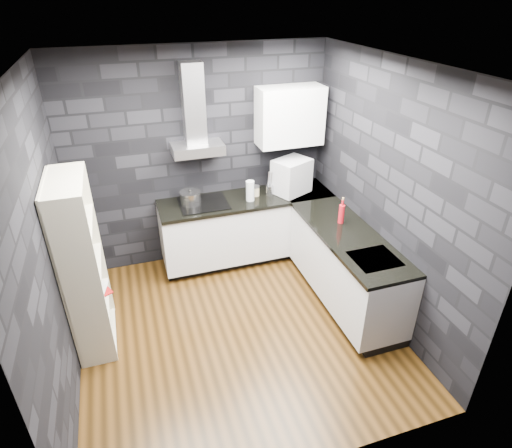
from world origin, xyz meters
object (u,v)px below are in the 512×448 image
utensil_crock (270,190)px  bookshelf (83,267)px  red_bottle (341,214)px  pot (191,198)px  glass_vase (250,191)px  storage_jar (256,191)px  fruit_bowl (82,267)px  appliance_garage (292,176)px

utensil_crock → bookshelf: size_ratio=0.07×
red_bottle → bookshelf: (-2.74, -0.01, -0.11)m
pot → red_bottle: 1.80m
glass_vase → storage_jar: (0.11, 0.11, -0.07)m
fruit_bowl → red_bottle: bearing=1.6°
bookshelf → glass_vase: bearing=34.8°
utensil_crock → bookshelf: bookshelf is taller
fruit_bowl → appliance_garage: bearing=21.6°
pot → storage_jar: size_ratio=2.12×
storage_jar → bookshelf: size_ratio=0.06×
storage_jar → appliance_garage: size_ratio=0.27×
storage_jar → utensil_crock: 0.18m
storage_jar → bookshelf: (-2.05, -0.98, -0.06)m
appliance_garage → utensil_crock: bearing=152.8°
utensil_crock → bookshelf: 2.42m
red_bottle → fruit_bowl: red_bottle is taller
storage_jar → appliance_garage: (0.46, -0.05, 0.17)m
pot → fruit_bowl: 1.61m
appliance_garage → fruit_bowl: appliance_garage is taller
glass_vase → storage_jar: size_ratio=2.21×
pot → fruit_bowl: pot is taller
glass_vase → appliance_garage: bearing=5.8°
pot → appliance_garage: size_ratio=0.56×
bookshelf → fruit_bowl: 0.08m
storage_jar → red_bottle: size_ratio=0.53×
appliance_garage → pot: bearing=152.8°
utensil_crock → pot: bearing=177.7°
glass_vase → red_bottle: size_ratio=1.17×
storage_jar → fruit_bowl: storage_jar is taller
fruit_bowl → storage_jar: bearing=27.0°
red_bottle → bookshelf: size_ratio=0.12×
red_bottle → glass_vase: bearing=132.7°
storage_jar → glass_vase: bearing=-134.3°
glass_vase → red_bottle: bearing=-47.3°
pot → storage_jar: (0.83, -0.00, -0.03)m
glass_vase → storage_jar: 0.17m
utensil_crock → appliance_garage: (0.29, -0.01, 0.16)m
bookshelf → appliance_garage: bearing=30.9°
red_bottle → fruit_bowl: size_ratio=0.93×
fruit_bowl → utensil_crock: bearing=24.4°
glass_vase → utensil_crock: 0.29m
storage_jar → appliance_garage: bearing=-6.3°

